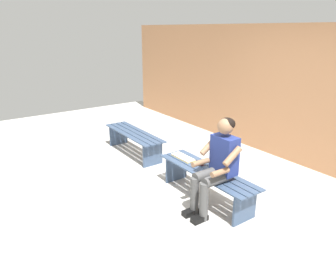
{
  "coord_description": "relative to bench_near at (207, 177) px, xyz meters",
  "views": [
    {
      "loc": [
        -2.94,
        2.72,
        2.28
      ],
      "look_at": [
        0.72,
        0.15,
        0.78
      ],
      "focal_mm": 33.99,
      "sensor_mm": 36.0,
      "label": 1
    }
  ],
  "objects": [
    {
      "name": "bench_far",
      "position": [
        2.04,
        0.0,
        -0.0
      ],
      "size": [
        1.55,
        0.43,
        0.43
      ],
      "rotation": [
        0.0,
        0.0,
        -0.0
      ],
      "color": "#384C6B",
      "rests_on": "ground"
    },
    {
      "name": "ground_plane",
      "position": [
        1.02,
        1.0,
        -0.35
      ],
      "size": [
        10.0,
        7.0,
        0.04
      ],
      "primitive_type": "cube",
      "color": "beige"
    },
    {
      "name": "book_open",
      "position": [
        0.54,
        0.0,
        0.11
      ],
      "size": [
        0.41,
        0.16,
        0.02
      ],
      "rotation": [
        0.0,
        0.0,
        -0.0
      ],
      "color": "white",
      "rests_on": "bench_near"
    },
    {
      "name": "person_seated",
      "position": [
        -0.29,
        0.1,
        0.35
      ],
      "size": [
        0.5,
        0.69,
        1.24
      ],
      "color": "navy",
      "rests_on": "ground"
    },
    {
      "name": "apple",
      "position": [
        0.17,
        -0.05,
        0.14
      ],
      "size": [
        0.08,
        0.08,
        0.08
      ],
      "primitive_type": "sphere",
      "color": "red",
      "rests_on": "bench_near"
    },
    {
      "name": "bench_near",
      "position": [
        0.0,
        0.0,
        0.0
      ],
      "size": [
        1.64,
        0.43,
        0.43
      ],
      "rotation": [
        0.0,
        0.0,
        -0.0
      ],
      "color": "#384C6B",
      "rests_on": "ground"
    },
    {
      "name": "brick_wall",
      "position": [
        0.5,
        -2.24,
        0.85
      ],
      "size": [
        9.5,
        0.24,
        2.36
      ],
      "primitive_type": "cube",
      "color": "#B27A51",
      "rests_on": "ground"
    }
  ]
}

